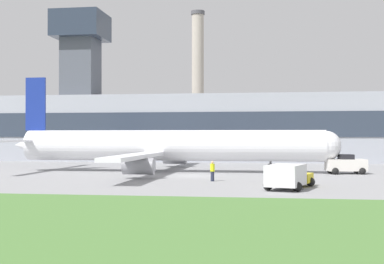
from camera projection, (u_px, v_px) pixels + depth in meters
The scene contains 7 objects.
ground_plane at pixel (191, 176), 51.95m from camera, with size 400.00×400.00×0.00m, color gray.
terminal_building at pixel (209, 124), 82.59m from camera, with size 85.73×10.56×23.60m.
smokestack_left at pixel (198, 82), 112.45m from camera, with size 2.89×2.89×30.18m.
airplane at pixel (167, 146), 57.68m from camera, with size 35.85×35.35×10.44m.
pushback_tug at pixel (346, 165), 54.62m from camera, with size 4.18×3.00×2.00m.
baggage_truck at pixel (288, 176), 39.14m from camera, with size 3.93×6.58×1.82m.
ground_crew_person at pixel (212, 171), 45.81m from camera, with size 0.54×0.54×1.74m.
Camera 1 is at (7.68, -51.41, 3.92)m, focal length 50.00 mm.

